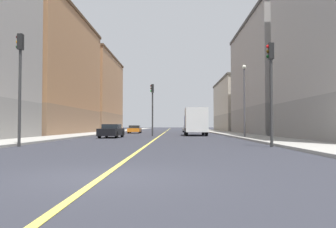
% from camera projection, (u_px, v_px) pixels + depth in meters
% --- Properties ---
extents(ground_plane, '(400.00, 400.00, 0.00)m').
position_uv_depth(ground_plane, '(102.00, 177.00, 7.97)').
color(ground_plane, '#2B2C34').
rests_on(ground_plane, ground).
extents(sidewalk_left, '(3.74, 168.00, 0.15)m').
position_uv_depth(sidewalk_left, '(221.00, 132.00, 56.76)').
color(sidewalk_left, '#9E9B93').
rests_on(sidewalk_left, ground).
extents(sidewalk_right, '(3.74, 168.00, 0.15)m').
position_uv_depth(sidewalk_right, '(108.00, 132.00, 57.11)').
color(sidewalk_right, '#9E9B93').
rests_on(sidewalk_right, ground).
extents(lane_center_stripe, '(0.16, 154.00, 0.01)m').
position_uv_depth(lane_center_stripe, '(164.00, 133.00, 56.93)').
color(lane_center_stripe, '#E5D14C').
rests_on(lane_center_stripe, ground).
extents(building_left_mid, '(10.69, 22.16, 15.21)m').
position_uv_depth(building_left_mid, '(282.00, 79.00, 47.17)').
color(building_left_mid, gray).
rests_on(building_left_mid, ground).
extents(building_left_far, '(10.69, 23.19, 10.69)m').
position_uv_depth(building_left_far, '(244.00, 106.00, 72.58)').
color(building_left_far, '#9D9688').
rests_on(building_left_far, ground).
extents(building_right_midblock, '(10.69, 25.05, 16.59)m').
position_uv_depth(building_right_midblock, '(43.00, 74.00, 47.41)').
color(building_right_midblock, '#8F6B4F').
rests_on(building_right_midblock, ground).
extents(building_right_distant, '(10.69, 24.57, 15.97)m').
position_uv_depth(building_right_distant, '(90.00, 94.00, 73.88)').
color(building_right_distant, '#8F6B4F').
rests_on(building_right_distant, ground).
extents(traffic_light_left_near, '(0.40, 0.32, 5.81)m').
position_uv_depth(traffic_light_left_near, '(271.00, 79.00, 19.23)').
color(traffic_light_left_near, '#2D2D2D').
rests_on(traffic_light_left_near, ground).
extents(traffic_light_right_near, '(0.40, 0.32, 6.40)m').
position_uv_depth(traffic_light_right_near, '(20.00, 74.00, 19.51)').
color(traffic_light_right_near, '#2D2D2D').
rests_on(traffic_light_right_near, ground).
extents(traffic_light_median_far, '(0.40, 0.32, 5.76)m').
position_uv_depth(traffic_light_median_far, '(152.00, 102.00, 38.11)').
color(traffic_light_median_far, '#2D2D2D').
rests_on(traffic_light_median_far, ground).
extents(street_lamp_left_near, '(0.36, 0.36, 6.60)m').
position_uv_depth(street_lamp_left_near, '(244.00, 93.00, 31.53)').
color(street_lamp_left_near, '#4C4C51').
rests_on(street_lamp_left_near, ground).
extents(car_black, '(1.98, 4.53, 1.32)m').
position_uv_depth(car_black, '(111.00, 131.00, 33.57)').
color(car_black, black).
rests_on(car_black, ground).
extents(car_orange, '(1.96, 4.45, 1.20)m').
position_uv_depth(car_orange, '(135.00, 129.00, 53.04)').
color(car_orange, orange).
rests_on(car_orange, ground).
extents(car_white, '(1.97, 4.09, 1.23)m').
position_uv_depth(car_white, '(188.00, 129.00, 60.63)').
color(car_white, white).
rests_on(car_white, ground).
extents(box_truck, '(2.55, 7.18, 3.21)m').
position_uv_depth(box_truck, '(195.00, 121.00, 40.81)').
color(box_truck, navy).
rests_on(box_truck, ground).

